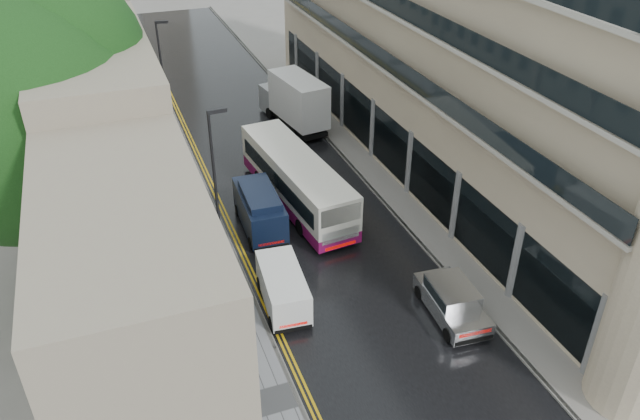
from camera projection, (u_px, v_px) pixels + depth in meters
road at (280, 176)px, 37.93m from camera, size 9.00×85.00×0.02m
left_sidewalk at (184, 192)px, 36.17m from camera, size 2.70×85.00×0.12m
right_sidewalk at (361, 161)px, 39.50m from camera, size 1.80×85.00×0.12m
old_shop_row at (97, 88)px, 33.97m from camera, size 4.50×56.00×12.00m
modern_block at (453, 52)px, 36.11m from camera, size 8.00×40.00×14.00m
tree_near at (28, 160)px, 24.60m from camera, size 10.56×10.56×13.89m
tree_far at (43, 73)px, 35.43m from camera, size 9.24×9.24×12.46m
cream_bus at (300, 211)px, 31.75m from camera, size 3.44×10.78×2.89m
white_lorry at (292, 112)px, 41.67m from camera, size 3.20×7.40×3.76m
silver_hatchback at (450, 326)px, 25.41m from camera, size 2.11×4.28×1.56m
white_van at (272, 312)px, 25.99m from camera, size 2.05×4.11×1.80m
navy_van at (250, 227)px, 30.90m from camera, size 2.06×4.78×2.40m
pedestrian at (201, 229)px, 31.20m from camera, size 0.73×0.61×1.72m
lamp_post_near at (216, 191)px, 28.43m from camera, size 0.88×0.25×7.76m
lamp_post_far at (163, 78)px, 41.57m from camera, size 0.86×0.35×7.46m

